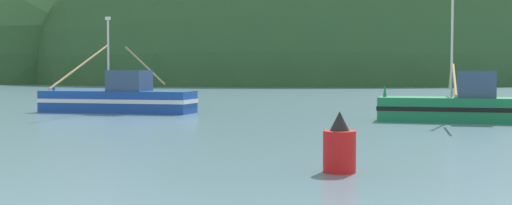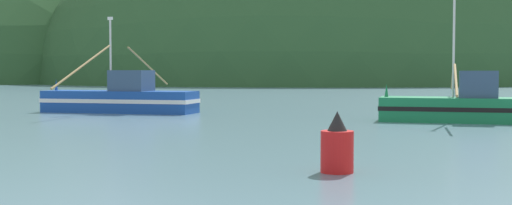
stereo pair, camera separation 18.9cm
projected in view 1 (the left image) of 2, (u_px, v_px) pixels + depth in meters
The scene contains 5 objects.
hill_far_center at pixel (84, 79), 248.31m from camera, with size 163.29×130.63×83.70m, color #2D562D.
hill_far_left at pixel (318, 82), 163.64m from camera, with size 142.40×113.92×86.45m, color #2D562D.
fishing_boat_green at pixel (455, 105), 33.17m from camera, with size 7.85×12.28×6.93m.
fishing_boat_blue at pixel (119, 99), 40.70m from camera, with size 10.16×14.29×6.02m.
channel_buoy at pixel (339, 147), 16.41m from camera, with size 0.84×0.84×1.56m.
Camera 1 is at (4.39, 0.22, 2.54)m, focal length 45.50 mm.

